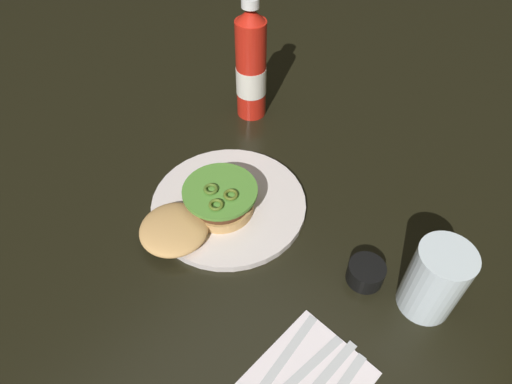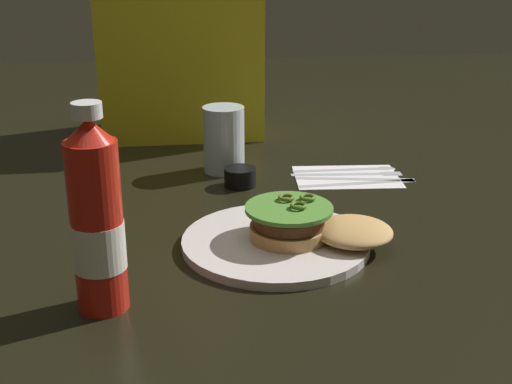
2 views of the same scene
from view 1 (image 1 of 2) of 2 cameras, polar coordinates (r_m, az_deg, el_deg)
ground_plane at (r=0.76m, az=3.40°, el=-0.61°), size 3.00×3.00×0.00m
dinner_plate at (r=0.75m, az=-3.53°, el=-1.56°), size 0.26×0.26×0.01m
burger_sandwich at (r=0.71m, az=-6.75°, el=-2.30°), size 0.20×0.13×0.05m
ketchup_bottle at (r=0.87m, az=-0.64°, el=15.72°), size 0.06×0.06×0.24m
water_glass at (r=0.64m, az=22.08°, el=-10.49°), size 0.07×0.07×0.12m
condiment_cup at (r=0.67m, az=13.97°, el=-10.07°), size 0.05×0.05×0.03m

